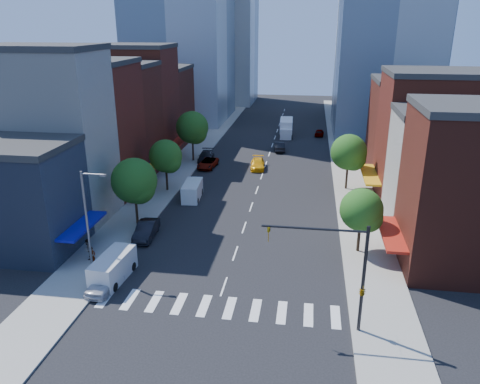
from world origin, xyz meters
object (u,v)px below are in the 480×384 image
object	(u,v)px
parked_car_rear	(206,156)
traffic_car_far	(319,132)
parked_car_second	(146,230)
cargo_van_near	(112,268)
parked_car_front	(106,280)
cargo_van_far	(192,191)
traffic_car_oncoming	(279,146)
parked_car_third	(208,163)
taxi	(258,164)
box_truck	(286,128)
pedestrian_near	(92,256)
pedestrian_far	(88,249)

from	to	relation	value
parked_car_rear	traffic_car_far	xyz separation A→B (m)	(17.85, 20.35, -0.11)
parked_car_rear	traffic_car_far	bearing A→B (deg)	43.89
parked_car_second	cargo_van_near	size ratio (longest dim) A/B	0.93
parked_car_front	parked_car_rear	xyz separation A→B (m)	(0.00, 38.04, 0.00)
cargo_van_near	cargo_van_far	distance (m)	20.05
parked_car_front	traffic_car_oncoming	distance (m)	47.45
parked_car_third	parked_car_second	bearing A→B (deg)	-87.90
cargo_van_near	taxi	world-z (taller)	cargo_van_near
box_truck	pedestrian_near	xyz separation A→B (m)	(-14.13, -54.20, -0.42)
parked_car_rear	cargo_van_near	distance (m)	36.60
parked_car_third	pedestrian_near	distance (m)	31.57
box_truck	parked_car_rear	bearing A→B (deg)	-122.82
traffic_car_oncoming	box_truck	bearing A→B (deg)	-99.42
cargo_van_near	cargo_van_far	bearing A→B (deg)	88.56
parked_car_second	traffic_car_oncoming	size ratio (longest dim) A/B	1.04
parked_car_second	taxi	distance (m)	26.80
traffic_car_far	pedestrian_near	xyz separation A→B (m)	(-20.50, -55.11, 0.39)
traffic_car_oncoming	traffic_car_far	xyz separation A→B (m)	(6.85, 12.23, -0.11)
parked_car_rear	pedestrian_far	world-z (taller)	pedestrian_far
parked_car_front	cargo_van_far	world-z (taller)	cargo_van_far
taxi	pedestrian_near	world-z (taller)	pedestrian_near
parked_car_front	parked_car_second	size ratio (longest dim) A/B	0.93
cargo_van_near	pedestrian_far	bearing A→B (deg)	144.63
taxi	traffic_car_far	distance (m)	24.88
parked_car_second	cargo_van_far	size ratio (longest dim) A/B	0.98
traffic_car_far	traffic_car_oncoming	bearing A→B (deg)	65.33
parked_car_second	cargo_van_near	world-z (taller)	cargo_van_near
parked_car_front	cargo_van_far	distance (m)	21.49
parked_car_second	pedestrian_near	distance (m)	7.14
parked_car_rear	traffic_car_far	distance (m)	27.06
parked_car_front	taxi	xyz separation A→B (m)	(8.50, 35.32, -0.05)
parked_car_front	pedestrian_far	bearing A→B (deg)	134.26
cargo_van_near	traffic_car_far	world-z (taller)	cargo_van_near
pedestrian_far	traffic_car_oncoming	bearing A→B (deg)	146.46
parked_car_second	pedestrian_far	size ratio (longest dim) A/B	2.50
parked_car_front	box_truck	xyz separation A→B (m)	(11.48, 57.48, 0.70)
cargo_van_near	box_truck	distance (m)	57.21
parked_car_front	traffic_car_oncoming	xyz separation A→B (m)	(11.00, 46.16, 0.00)
parked_car_front	cargo_van_far	bearing A→B (deg)	89.88
parked_car_front	traffic_car_far	bearing A→B (deg)	78.01
cargo_van_near	pedestrian_far	world-z (taller)	cargo_van_near
taxi	traffic_car_far	world-z (taller)	taxi
pedestrian_near	pedestrian_far	size ratio (longest dim) A/B	0.92
parked_car_rear	pedestrian_near	xyz separation A→B (m)	(-2.65, -34.76, 0.27)
traffic_car_oncoming	pedestrian_near	distance (m)	45.00
parked_car_front	box_truck	bearing A→B (deg)	83.71
parked_car_front	parked_car_second	xyz separation A→B (m)	(0.00, 9.91, 0.03)
traffic_car_far	box_truck	distance (m)	6.48
traffic_car_oncoming	parked_car_rear	bearing A→B (deg)	29.44
traffic_car_far	pedestrian_near	world-z (taller)	pedestrian_near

